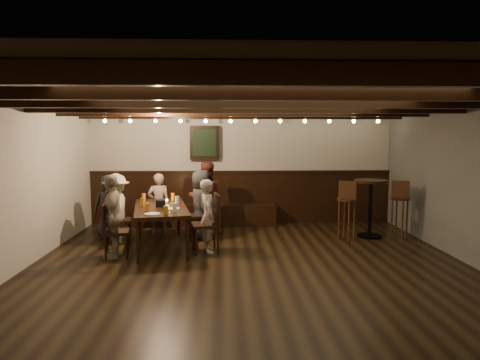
{
  "coord_description": "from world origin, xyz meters",
  "views": [
    {
      "loc": [
        -0.38,
        -5.77,
        1.91
      ],
      "look_at": [
        -0.12,
        1.3,
        1.17
      ],
      "focal_mm": 32.0,
      "sensor_mm": 36.0,
      "label": 1
    }
  ],
  "objects_px": {
    "chair_right_far": "(207,234)",
    "chair_left_near": "(119,229)",
    "bar_stool_right": "(399,217)",
    "person_left_near": "(116,209)",
    "dining_table": "(161,210)",
    "bar_stool_left": "(347,218)",
    "person_bench_left": "(110,206)",
    "chair_left_far": "(116,241)",
    "high_top_table": "(370,200)",
    "person_right_far": "(208,216)",
    "person_bench_centre": "(159,204)",
    "person_right_near": "(201,205)",
    "person_bench_right": "(206,198)",
    "chair_right_near": "(200,224)",
    "person_left_far": "(113,216)"
  },
  "relations": [
    {
      "from": "chair_right_far",
      "to": "bar_stool_right",
      "type": "distance_m",
      "value": 3.61
    },
    {
      "from": "person_bench_left",
      "to": "person_bench_centre",
      "type": "relative_size",
      "value": 1.01
    },
    {
      "from": "person_bench_right",
      "to": "person_left_near",
      "type": "relative_size",
      "value": 1.13
    },
    {
      "from": "person_bench_right",
      "to": "person_left_near",
      "type": "bearing_deg",
      "value": 15.26
    },
    {
      "from": "person_right_far",
      "to": "bar_stool_right",
      "type": "xyz_separation_m",
      "value": [
        3.49,
        0.77,
        -0.19
      ]
    },
    {
      "from": "person_left_near",
      "to": "person_bench_centre",
      "type": "bearing_deg",
      "value": 128.66
    },
    {
      "from": "person_bench_centre",
      "to": "chair_left_near",
      "type": "bearing_deg",
      "value": 39.88
    },
    {
      "from": "person_bench_right",
      "to": "person_left_far",
      "type": "xyz_separation_m",
      "value": [
        -1.38,
        -1.63,
        -0.05
      ]
    },
    {
      "from": "bar_stool_right",
      "to": "dining_table",
      "type": "bearing_deg",
      "value": -150.93
    },
    {
      "from": "chair_right_near",
      "to": "chair_left_near",
      "type": "bearing_deg",
      "value": 90.0
    },
    {
      "from": "chair_right_near",
      "to": "person_right_near",
      "type": "height_order",
      "value": "person_right_near"
    },
    {
      "from": "chair_left_near",
      "to": "person_bench_centre",
      "type": "xyz_separation_m",
      "value": [
        0.6,
        0.72,
        0.33
      ]
    },
    {
      "from": "person_bench_left",
      "to": "bar_stool_right",
      "type": "distance_m",
      "value": 5.37
    },
    {
      "from": "high_top_table",
      "to": "bar_stool_left",
      "type": "distance_m",
      "value": 0.62
    },
    {
      "from": "person_left_near",
      "to": "dining_table",
      "type": "bearing_deg",
      "value": 59.04
    },
    {
      "from": "person_right_near",
      "to": "bar_stool_left",
      "type": "height_order",
      "value": "person_right_near"
    },
    {
      "from": "bar_stool_right",
      "to": "chair_right_near",
      "type": "bearing_deg",
      "value": -158.77
    },
    {
      "from": "chair_right_far",
      "to": "person_bench_left",
      "type": "xyz_separation_m",
      "value": [
        -1.84,
        1.03,
        0.3
      ]
    },
    {
      "from": "person_bench_left",
      "to": "person_left_near",
      "type": "bearing_deg",
      "value": 108.43
    },
    {
      "from": "chair_left_far",
      "to": "chair_right_near",
      "type": "xyz_separation_m",
      "value": [
        1.25,
        1.15,
        0.02
      ]
    },
    {
      "from": "chair_left_near",
      "to": "person_right_near",
      "type": "bearing_deg",
      "value": 90.0
    },
    {
      "from": "person_bench_centre",
      "to": "person_left_near",
      "type": "relative_size",
      "value": 0.95
    },
    {
      "from": "chair_left_far",
      "to": "chair_left_near",
      "type": "bearing_deg",
      "value": -179.98
    },
    {
      "from": "person_left_near",
      "to": "person_right_far",
      "type": "distance_m",
      "value": 1.75
    },
    {
      "from": "chair_left_far",
      "to": "chair_right_near",
      "type": "height_order",
      "value": "chair_right_near"
    },
    {
      "from": "person_right_near",
      "to": "person_left_far",
      "type": "bearing_deg",
      "value": 120.96
    },
    {
      "from": "dining_table",
      "to": "person_bench_right",
      "type": "distance_m",
      "value": 1.27
    },
    {
      "from": "person_left_near",
      "to": "person_right_far",
      "type": "height_order",
      "value": "person_left_near"
    },
    {
      "from": "dining_table",
      "to": "person_right_near",
      "type": "distance_m",
      "value": 0.87
    },
    {
      "from": "person_bench_left",
      "to": "person_left_far",
      "type": "relative_size",
      "value": 0.91
    },
    {
      "from": "chair_right_far",
      "to": "high_top_table",
      "type": "distance_m",
      "value": 3.19
    },
    {
      "from": "chair_right_near",
      "to": "person_bench_left",
      "type": "height_order",
      "value": "person_bench_left"
    },
    {
      "from": "person_bench_left",
      "to": "person_left_near",
      "type": "relative_size",
      "value": 0.96
    },
    {
      "from": "person_bench_centre",
      "to": "bar_stool_left",
      "type": "height_order",
      "value": "person_bench_centre"
    },
    {
      "from": "chair_right_far",
      "to": "person_right_near",
      "type": "distance_m",
      "value": 0.97
    },
    {
      "from": "bar_stool_left",
      "to": "bar_stool_right",
      "type": "distance_m",
      "value": 1.0
    },
    {
      "from": "chair_left_far",
      "to": "person_left_near",
      "type": "relative_size",
      "value": 0.68
    },
    {
      "from": "chair_right_far",
      "to": "chair_left_near",
      "type": "bearing_deg",
      "value": 57.96
    },
    {
      "from": "person_right_near",
      "to": "bar_stool_left",
      "type": "xyz_separation_m",
      "value": [
        2.65,
        -0.16,
        -0.23
      ]
    },
    {
      "from": "person_bench_centre",
      "to": "bar_stool_right",
      "type": "height_order",
      "value": "person_bench_centre"
    },
    {
      "from": "chair_left_near",
      "to": "person_bench_left",
      "type": "bearing_deg",
      "value": -157.99
    },
    {
      "from": "person_left_near",
      "to": "high_top_table",
      "type": "height_order",
      "value": "person_left_near"
    },
    {
      "from": "person_bench_left",
      "to": "bar_stool_left",
      "type": "distance_m",
      "value": 4.37
    },
    {
      "from": "person_bench_right",
      "to": "person_left_near",
      "type": "height_order",
      "value": "person_bench_right"
    },
    {
      "from": "person_bench_right",
      "to": "person_bench_left",
      "type": "bearing_deg",
      "value": -0.0
    },
    {
      "from": "dining_table",
      "to": "chair_left_far",
      "type": "height_order",
      "value": "chair_left_far"
    },
    {
      "from": "chair_right_far",
      "to": "bar_stool_right",
      "type": "xyz_separation_m",
      "value": [
        3.52,
        0.78,
        0.12
      ]
    },
    {
      "from": "chair_right_far",
      "to": "bar_stool_left",
      "type": "xyz_separation_m",
      "value": [
        2.52,
        0.73,
        0.12
      ]
    },
    {
      "from": "chair_right_near",
      "to": "person_right_far",
      "type": "distance_m",
      "value": 0.96
    },
    {
      "from": "chair_left_near",
      "to": "high_top_table",
      "type": "xyz_separation_m",
      "value": [
        4.6,
        0.31,
        0.45
      ]
    }
  ]
}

